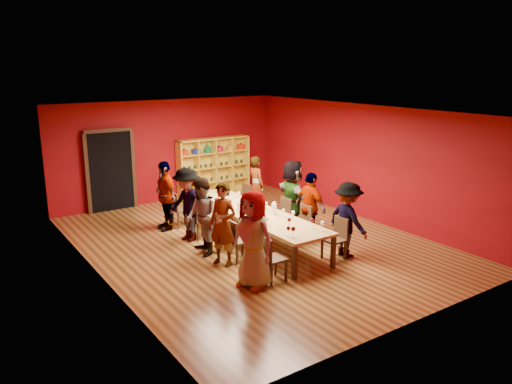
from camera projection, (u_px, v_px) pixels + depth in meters
room_shell at (253, 179)px, 11.15m from camera, size 7.10×9.10×3.04m
tasting_table at (253, 213)px, 11.35m from camera, size 1.10×4.50×0.75m
doorway at (110, 171)px, 13.83m from camera, size 1.40×0.17×2.30m
shelving_unit at (213, 164)px, 15.50m from camera, size 2.40×0.40×1.80m
chair_person_left_0 at (270, 256)px, 9.34m from camera, size 0.42×0.42×0.89m
person_left_0 at (253, 239)px, 9.03m from camera, size 0.73×0.99×1.82m
chair_person_left_1 at (236, 238)px, 10.30m from camera, size 0.42×0.42×0.89m
person_left_1 at (223, 224)px, 10.04m from camera, size 0.67×0.76×1.72m
chair_person_left_2 at (219, 229)px, 10.89m from camera, size 0.42×0.42×0.89m
person_left_2 at (202, 217)px, 10.59m from camera, size 0.60×0.89×1.68m
chair_person_left_3 at (198, 218)px, 11.68m from camera, size 0.42×0.42×0.89m
person_left_3 at (187, 205)px, 11.44m from camera, size 0.71×1.19×1.72m
chair_person_left_4 at (178, 208)px, 12.51m from camera, size 0.42×0.42×0.89m
person_left_4 at (165, 196)px, 12.24m from camera, size 0.47×1.02×1.72m
chair_person_right_0 at (337, 236)px, 10.44m from camera, size 0.42×0.42×0.89m
person_right_0 at (348, 220)px, 10.52m from camera, size 0.45×1.05×1.61m
chair_person_right_1 at (302, 222)px, 11.36m from camera, size 0.42×0.42×0.89m
person_right_1 at (311, 207)px, 11.41m from camera, size 0.46×0.96×1.62m
chair_person_right_2 at (282, 214)px, 11.96m from camera, size 0.42×0.42×0.89m
person_right_2 at (293, 196)px, 12.03m from camera, size 0.70×1.70×1.78m
chair_person_right_4 at (243, 199)px, 13.36m from camera, size 0.42×0.42×0.89m
person_right_4 at (256, 185)px, 13.52m from camera, size 0.45×0.60×1.61m
wine_glass_0 at (224, 186)px, 12.96m from camera, size 0.09×0.09×0.21m
wine_glass_1 at (247, 195)px, 12.12m from camera, size 0.08×0.08×0.20m
wine_glass_2 at (289, 220)px, 10.18m from camera, size 0.08×0.08×0.20m
wine_glass_3 at (266, 204)px, 11.45m from camera, size 0.07×0.07×0.18m
wine_glass_4 at (239, 206)px, 11.26m from camera, size 0.08×0.08×0.19m
wine_glass_5 at (284, 211)px, 10.87m from camera, size 0.07×0.07×0.19m
wine_glass_6 at (263, 211)px, 10.85m from camera, size 0.08×0.08×0.20m
wine_glass_7 at (219, 199)px, 11.83m from camera, size 0.08×0.08×0.19m
wine_glass_8 at (293, 213)px, 10.64m from camera, size 0.08×0.08×0.21m
wine_glass_9 at (221, 194)px, 12.24m from camera, size 0.08×0.08×0.21m
wine_glass_10 at (293, 229)px, 9.58m from camera, size 0.09×0.09×0.22m
wine_glass_11 at (312, 221)px, 10.10m from camera, size 0.09×0.09×0.22m
wine_glass_12 at (264, 217)px, 10.42m from camera, size 0.08×0.08×0.20m
wine_glass_13 at (205, 192)px, 12.43m from camera, size 0.08×0.08×0.20m
wine_glass_14 at (226, 188)px, 12.82m from camera, size 0.08×0.08×0.20m
wine_glass_15 at (323, 224)px, 9.93m from camera, size 0.09×0.09×0.22m
wine_glass_16 at (239, 193)px, 12.31m from camera, size 0.08×0.08×0.20m
wine_glass_17 at (220, 200)px, 11.78m from camera, size 0.08×0.08×0.19m
wine_glass_18 at (199, 190)px, 12.63m from camera, size 0.08×0.08×0.19m
wine_glass_19 at (288, 229)px, 9.66m from camera, size 0.08×0.08×0.20m
wine_glass_20 at (264, 203)px, 11.47m from camera, size 0.08×0.08×0.19m
wine_glass_21 at (246, 209)px, 11.00m from camera, size 0.08×0.08×0.20m
wine_glass_22 at (250, 201)px, 11.65m from camera, size 0.08×0.08×0.20m
wine_glass_23 at (267, 219)px, 10.31m from camera, size 0.07×0.07×0.18m
spittoon_bowl at (256, 206)px, 11.46m from camera, size 0.34×0.34×0.19m
carafe_a at (239, 207)px, 11.23m from camera, size 0.11×0.11×0.27m
carafe_b at (274, 209)px, 11.04m from camera, size 0.15×0.15×0.29m
wine_bottle at (219, 189)px, 12.89m from camera, size 0.10×0.10×0.31m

